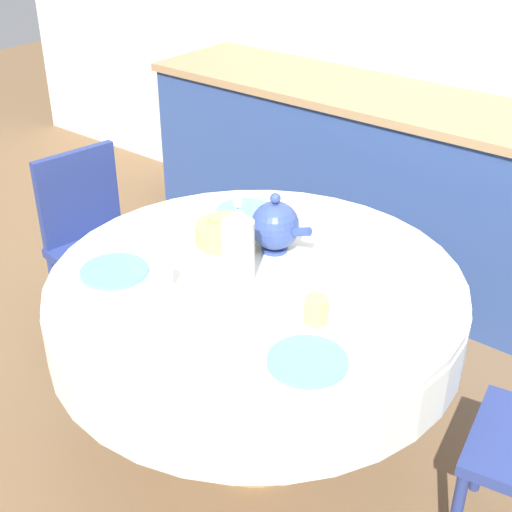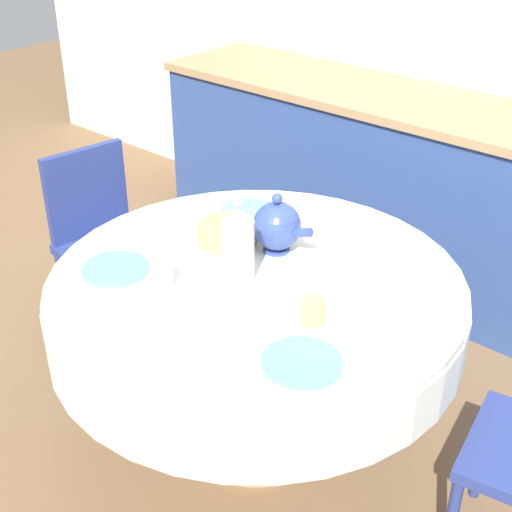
# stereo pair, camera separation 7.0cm
# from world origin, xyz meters

# --- Properties ---
(ground_plane) EXTENTS (12.00, 12.00, 0.00)m
(ground_plane) POSITION_xyz_m (0.00, 0.00, 0.00)
(ground_plane) COLOR brown
(wall_back) EXTENTS (7.00, 0.05, 2.60)m
(wall_back) POSITION_xyz_m (0.00, 1.76, 1.30)
(wall_back) COLOR silver
(wall_back) RESTS_ON ground_plane
(kitchen_counter) EXTENTS (3.24, 0.64, 0.94)m
(kitchen_counter) POSITION_xyz_m (0.00, 1.43, 0.47)
(kitchen_counter) COLOR #2D4784
(kitchen_counter) RESTS_ON ground_plane
(dining_table) EXTENTS (1.38, 1.38, 0.74)m
(dining_table) POSITION_xyz_m (0.00, 0.00, 0.62)
(dining_table) COLOR tan
(dining_table) RESTS_ON ground_plane
(chair_right) EXTENTS (0.45, 0.45, 0.85)m
(chair_right) POSITION_xyz_m (-1.02, 0.15, 0.48)
(chair_right) COLOR navy
(chair_right) RESTS_ON ground_plane
(plate_near_left) EXTENTS (0.22, 0.22, 0.01)m
(plate_near_left) POSITION_xyz_m (-0.38, -0.27, 0.74)
(plate_near_left) COLOR #60BCB7
(plate_near_left) RESTS_ON dining_table
(cup_near_left) EXTENTS (0.07, 0.07, 0.08)m
(cup_near_left) POSITION_xyz_m (-0.19, -0.24, 0.78)
(cup_near_left) COLOR white
(cup_near_left) RESTS_ON dining_table
(plate_near_right) EXTENTS (0.22, 0.22, 0.01)m
(plate_near_right) POSITION_xyz_m (0.39, -0.26, 0.74)
(plate_near_right) COLOR #60BCB7
(plate_near_right) RESTS_ON dining_table
(cup_near_right) EXTENTS (0.07, 0.07, 0.08)m
(cup_near_right) POSITION_xyz_m (0.29, -0.08, 0.78)
(cup_near_right) COLOR #DBB766
(cup_near_right) RESTS_ON dining_table
(plate_far_left) EXTENTS (0.22, 0.22, 0.01)m
(plate_far_left) POSITION_xyz_m (-0.33, 0.34, 0.74)
(plate_far_left) COLOR #60BCB7
(plate_far_left) RESTS_ON dining_table
(cup_far_left) EXTENTS (0.07, 0.07, 0.08)m
(cup_far_left) POSITION_xyz_m (-0.28, 0.13, 0.78)
(cup_far_left) COLOR #DBB766
(cup_far_left) RESTS_ON dining_table
(plate_far_right) EXTENTS (0.22, 0.22, 0.01)m
(plate_far_right) POSITION_xyz_m (0.38, 0.28, 0.74)
(plate_far_right) COLOR white
(plate_far_right) RESTS_ON dining_table
(cup_far_right) EXTENTS (0.07, 0.07, 0.08)m
(cup_far_right) POSITION_xyz_m (0.19, 0.24, 0.78)
(cup_far_right) COLOR white
(cup_far_right) RESTS_ON dining_table
(coffee_carafe) EXTENTS (0.10, 0.10, 0.29)m
(coffee_carafe) POSITION_xyz_m (-0.04, -0.04, 0.86)
(coffee_carafe) COLOR #B2B2B7
(coffee_carafe) RESTS_ON dining_table
(teapot) EXTENTS (0.23, 0.17, 0.22)m
(teapot) POSITION_xyz_m (-0.06, 0.18, 0.83)
(teapot) COLOR #33478E
(teapot) RESTS_ON dining_table
(bread_basket) EXTENTS (0.21, 0.21, 0.07)m
(bread_basket) POSITION_xyz_m (-0.24, 0.12, 0.77)
(bread_basket) COLOR tan
(bread_basket) RESTS_ON dining_table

